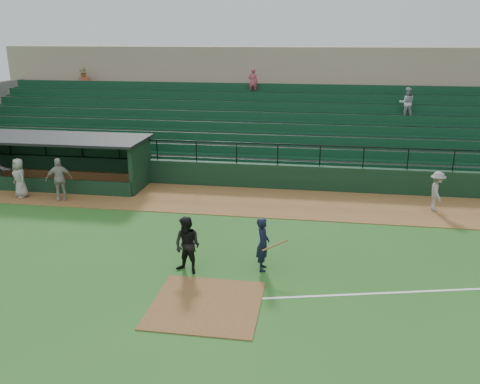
# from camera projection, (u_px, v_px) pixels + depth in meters

# --- Properties ---
(ground) EXTENTS (90.00, 90.00, 0.00)m
(ground) POSITION_uv_depth(u_px,v_px,m) (214.00, 287.00, 14.61)
(ground) COLOR #22571C
(ground) RESTS_ON ground
(warning_track) EXTENTS (40.00, 4.00, 0.03)m
(warning_track) POSITION_uv_depth(u_px,v_px,m) (250.00, 201.00, 22.13)
(warning_track) COLOR brown
(warning_track) RESTS_ON ground
(home_plate_dirt) EXTENTS (3.00, 3.00, 0.03)m
(home_plate_dirt) POSITION_uv_depth(u_px,v_px,m) (206.00, 304.00, 13.67)
(home_plate_dirt) COLOR brown
(home_plate_dirt) RESTS_ON ground
(stadium_structure) EXTENTS (38.00, 13.08, 6.40)m
(stadium_structure) POSITION_uv_depth(u_px,v_px,m) (270.00, 120.00, 29.39)
(stadium_structure) COLOR black
(stadium_structure) RESTS_ON ground
(dugout) EXTENTS (8.90, 3.20, 2.42)m
(dugout) POSITION_uv_depth(u_px,v_px,m) (62.00, 157.00, 24.66)
(dugout) COLOR black
(dugout) RESTS_ON ground
(batter_at_plate) EXTENTS (1.03, 0.71, 1.74)m
(batter_at_plate) POSITION_uv_depth(u_px,v_px,m) (263.00, 244.00, 15.49)
(batter_at_plate) COLOR black
(batter_at_plate) RESTS_ON ground
(umpire) EXTENTS (1.07, 0.95, 1.84)m
(umpire) POSITION_uv_depth(u_px,v_px,m) (187.00, 245.00, 15.28)
(umpire) COLOR black
(umpire) RESTS_ON ground
(runner) EXTENTS (0.66, 1.11, 1.69)m
(runner) POSITION_uv_depth(u_px,v_px,m) (437.00, 191.00, 20.71)
(runner) COLOR gray
(runner) RESTS_ON warning_track
(dugout_player_a) EXTENTS (1.23, 0.90, 1.94)m
(dugout_player_a) POSITION_uv_depth(u_px,v_px,m) (59.00, 179.00, 22.00)
(dugout_player_a) COLOR #A7A29C
(dugout_player_a) RESTS_ON warning_track
(dugout_player_b) EXTENTS (1.06, 0.98, 1.81)m
(dugout_player_b) POSITION_uv_depth(u_px,v_px,m) (20.00, 178.00, 22.43)
(dugout_player_b) COLOR gray
(dugout_player_b) RESTS_ON warning_track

